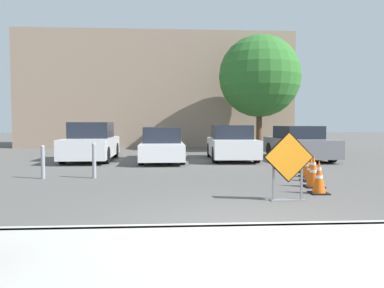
{
  "coord_description": "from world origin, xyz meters",
  "views": [
    {
      "loc": [
        -1.19,
        -5.23,
        1.59
      ],
      "look_at": [
        -0.15,
        11.38,
        0.66
      ],
      "focal_mm": 35.0,
      "sensor_mm": 36.0,
      "label": 1
    }
  ],
  "objects_px": {
    "road_closed_sign": "(288,163)",
    "bollard_second": "(43,161)",
    "traffic_cone_second": "(314,172)",
    "parked_car_fourth": "(299,144)",
    "parked_car_nearest": "(91,143)",
    "bollard_nearest": "(94,160)",
    "traffic_cone_nearest": "(319,177)",
    "traffic_cone_third": "(311,170)",
    "parked_car_second": "(162,145)",
    "traffic_cone_fourth": "(307,166)",
    "traffic_cone_fifth": "(306,162)",
    "parked_car_third": "(231,144)"
  },
  "relations": [
    {
      "from": "traffic_cone_third",
      "to": "traffic_cone_fifth",
      "type": "bearing_deg",
      "value": 73.53
    },
    {
      "from": "bollard_second",
      "to": "bollard_nearest",
      "type": "bearing_deg",
      "value": 0.0
    },
    {
      "from": "bollard_second",
      "to": "traffic_cone_fourth",
      "type": "bearing_deg",
      "value": -0.95
    },
    {
      "from": "parked_car_third",
      "to": "parked_car_fourth",
      "type": "height_order",
      "value": "parked_car_third"
    },
    {
      "from": "traffic_cone_second",
      "to": "parked_car_second",
      "type": "xyz_separation_m",
      "value": [
        -3.88,
        6.68,
        0.26
      ]
    },
    {
      "from": "road_closed_sign",
      "to": "traffic_cone_fifth",
      "type": "distance_m",
      "value": 4.67
    },
    {
      "from": "parked_car_fourth",
      "to": "bollard_nearest",
      "type": "bearing_deg",
      "value": 30.96
    },
    {
      "from": "road_closed_sign",
      "to": "parked_car_third",
      "type": "relative_size",
      "value": 0.34
    },
    {
      "from": "parked_car_nearest",
      "to": "road_closed_sign",
      "type": "bearing_deg",
      "value": 122.67
    },
    {
      "from": "traffic_cone_second",
      "to": "parked_car_third",
      "type": "xyz_separation_m",
      "value": [
        -0.88,
        7.0,
        0.3
      ]
    },
    {
      "from": "traffic_cone_nearest",
      "to": "parked_car_nearest",
      "type": "distance_m",
      "value": 10.39
    },
    {
      "from": "road_closed_sign",
      "to": "bollard_nearest",
      "type": "xyz_separation_m",
      "value": [
        -4.58,
        3.44,
        -0.23
      ]
    },
    {
      "from": "traffic_cone_second",
      "to": "traffic_cone_fifth",
      "type": "bearing_deg",
      "value": 73.05
    },
    {
      "from": "parked_car_nearest",
      "to": "bollard_second",
      "type": "relative_size",
      "value": 4.62
    },
    {
      "from": "traffic_cone_fourth",
      "to": "parked_car_third",
      "type": "xyz_separation_m",
      "value": [
        -1.37,
        5.28,
        0.36
      ]
    },
    {
      "from": "traffic_cone_fourth",
      "to": "parked_car_second",
      "type": "relative_size",
      "value": 0.15
    },
    {
      "from": "traffic_cone_third",
      "to": "traffic_cone_fourth",
      "type": "height_order",
      "value": "traffic_cone_fourth"
    },
    {
      "from": "traffic_cone_second",
      "to": "parked_car_fourth",
      "type": "relative_size",
      "value": 0.17
    },
    {
      "from": "road_closed_sign",
      "to": "parked_car_nearest",
      "type": "bearing_deg",
      "value": 123.35
    },
    {
      "from": "traffic_cone_third",
      "to": "parked_car_second",
      "type": "distance_m",
      "value": 7.11
    },
    {
      "from": "traffic_cone_second",
      "to": "parked_car_second",
      "type": "distance_m",
      "value": 7.73
    },
    {
      "from": "traffic_cone_third",
      "to": "bollard_nearest",
      "type": "height_order",
      "value": "bollard_nearest"
    },
    {
      "from": "traffic_cone_fourth",
      "to": "parked_car_fourth",
      "type": "bearing_deg",
      "value": 73.12
    },
    {
      "from": "traffic_cone_nearest",
      "to": "bollard_nearest",
      "type": "bearing_deg",
      "value": 153.75
    },
    {
      "from": "road_closed_sign",
      "to": "traffic_cone_fourth",
      "type": "distance_m",
      "value": 3.73
    },
    {
      "from": "bollard_nearest",
      "to": "traffic_cone_nearest",
      "type": "bearing_deg",
      "value": -26.25
    },
    {
      "from": "parked_car_fourth",
      "to": "bollard_second",
      "type": "relative_size",
      "value": 4.82
    },
    {
      "from": "bollard_nearest",
      "to": "parked_car_third",
      "type": "bearing_deg",
      "value": 46.66
    },
    {
      "from": "traffic_cone_nearest",
      "to": "parked_car_fourth",
      "type": "distance_m",
      "value": 8.3
    },
    {
      "from": "parked_car_second",
      "to": "bollard_nearest",
      "type": "distance_m",
      "value": 5.18
    },
    {
      "from": "parked_car_third",
      "to": "bollard_second",
      "type": "height_order",
      "value": "parked_car_third"
    },
    {
      "from": "parked_car_second",
      "to": "traffic_cone_second",
      "type": "bearing_deg",
      "value": 119.27
    },
    {
      "from": "parked_car_third",
      "to": "bollard_nearest",
      "type": "distance_m",
      "value": 7.09
    },
    {
      "from": "bollard_nearest",
      "to": "bollard_second",
      "type": "bearing_deg",
      "value": 180.0
    },
    {
      "from": "traffic_cone_nearest",
      "to": "bollard_nearest",
      "type": "relative_size",
      "value": 0.75
    },
    {
      "from": "traffic_cone_third",
      "to": "bollard_nearest",
      "type": "bearing_deg",
      "value": 171.47
    },
    {
      "from": "parked_car_second",
      "to": "parked_car_fourth",
      "type": "distance_m",
      "value": 6.01
    },
    {
      "from": "road_closed_sign",
      "to": "traffic_cone_fourth",
      "type": "relative_size",
      "value": 2.08
    },
    {
      "from": "traffic_cone_fourth",
      "to": "parked_car_fourth",
      "type": "distance_m",
      "value": 5.61
    },
    {
      "from": "parked_car_nearest",
      "to": "traffic_cone_nearest",
      "type": "bearing_deg",
      "value": 129.21
    },
    {
      "from": "traffic_cone_fifth",
      "to": "parked_car_second",
      "type": "height_order",
      "value": "parked_car_second"
    },
    {
      "from": "road_closed_sign",
      "to": "traffic_cone_fifth",
      "type": "bearing_deg",
      "value": 65.05
    },
    {
      "from": "traffic_cone_nearest",
      "to": "traffic_cone_second",
      "type": "height_order",
      "value": "traffic_cone_second"
    },
    {
      "from": "traffic_cone_nearest",
      "to": "bollard_nearest",
      "type": "height_order",
      "value": "bollard_nearest"
    },
    {
      "from": "road_closed_sign",
      "to": "parked_car_nearest",
      "type": "height_order",
      "value": "parked_car_nearest"
    },
    {
      "from": "road_closed_sign",
      "to": "parked_car_fourth",
      "type": "relative_size",
      "value": 0.3
    },
    {
      "from": "road_closed_sign",
      "to": "bollard_second",
      "type": "bearing_deg",
      "value": 150.24
    },
    {
      "from": "traffic_cone_second",
      "to": "bollard_second",
      "type": "distance_m",
      "value": 7.42
    },
    {
      "from": "road_closed_sign",
      "to": "traffic_cone_fourth",
      "type": "bearing_deg",
      "value": 63.47
    },
    {
      "from": "traffic_cone_fourth",
      "to": "bollard_nearest",
      "type": "bearing_deg",
      "value": 178.83
    }
  ]
}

